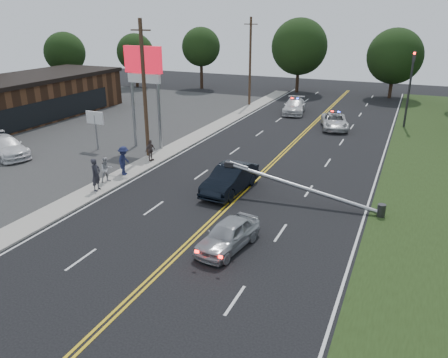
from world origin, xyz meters
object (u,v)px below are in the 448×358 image
at_px(traffic_signal, 410,83).
at_px(bystander_b, 106,170).
at_px(emergency_a, 335,121).
at_px(parked_car, 5,147).
at_px(small_sign, 95,121).
at_px(utility_pole_mid, 144,90).
at_px(bystander_c, 124,161).
at_px(utility_pole_far, 250,62).
at_px(bystander_a, 96,175).
at_px(crashed_sedan, 230,179).
at_px(fallen_streetlight, 310,190).
at_px(bystander_d, 150,150).
at_px(waiting_sedan, 228,235).
at_px(emergency_b, 294,106).
at_px(pylon_sign, 144,73).

distance_m(traffic_signal, bystander_b, 29.39).
bearing_deg(emergency_a, parked_car, -153.47).
xyz_separation_m(small_sign, emergency_a, (16.22, 14.61, -1.64)).
bearing_deg(utility_pole_mid, bystander_c, -77.86).
xyz_separation_m(small_sign, utility_pole_far, (4.80, 22.00, 2.75)).
distance_m(parked_car, emergency_a, 28.59).
bearing_deg(bystander_a, emergency_a, -30.71).
height_order(emergency_a, bystander_c, bystander_c).
relative_size(crashed_sedan, bystander_b, 3.02).
xyz_separation_m(utility_pole_far, bystander_a, (1.03, -29.30, -3.96)).
xyz_separation_m(fallen_streetlight, parked_car, (-23.40, -0.32, -0.15)).
height_order(emergency_a, bystander_d, bystander_d).
relative_size(emergency_a, bystander_d, 3.15).
height_order(utility_pole_mid, waiting_sedan, utility_pole_mid).
bearing_deg(small_sign, bystander_b, -47.02).
bearing_deg(bystander_d, utility_pole_mid, 51.91).
xyz_separation_m(crashed_sedan, parked_car, (-18.47, -0.35, -0.05)).
xyz_separation_m(crashed_sedan, emergency_b, (-2.37, 23.81, -0.04)).
relative_size(small_sign, emergency_b, 0.57).
bearing_deg(traffic_signal, crashed_sedan, -112.39).
bearing_deg(waiting_sedan, small_sign, 155.78).
height_order(small_sign, bystander_b, small_sign).
height_order(utility_pole_far, emergency_b, utility_pole_far).
distance_m(utility_pole_far, crashed_sedan, 27.64).
bearing_deg(bystander_b, pylon_sign, 42.92).
bearing_deg(bystander_c, traffic_signal, -50.37).
bearing_deg(emergency_b, utility_pole_mid, -116.62).
bearing_deg(emergency_a, waiting_sedan, -105.71).
height_order(small_sign, crashed_sedan, small_sign).
height_order(crashed_sedan, bystander_d, bystander_d).
bearing_deg(parked_car, waiting_sedan, -85.13).
height_order(waiting_sedan, bystander_d, bystander_d).
height_order(crashed_sedan, waiting_sedan, crashed_sedan).
distance_m(small_sign, emergency_a, 21.89).
bearing_deg(emergency_a, utility_pole_far, 132.15).
relative_size(utility_pole_mid, bystander_b, 6.07).
height_order(utility_pole_far, emergency_a, utility_pole_far).
height_order(parked_car, emergency_a, parked_car).
height_order(pylon_sign, fallen_streetlight, pylon_sign).
height_order(waiting_sedan, emergency_b, emergency_b).
bearing_deg(bystander_b, small_sign, 71.74).
relative_size(waiting_sedan, emergency_b, 0.74).
distance_m(waiting_sedan, parked_car, 21.95).
bearing_deg(pylon_sign, bystander_d, -54.45).
bearing_deg(utility_pole_mid, bystander_d, -50.11).
bearing_deg(bystander_b, bystander_a, -137.61).
height_order(utility_pole_far, bystander_a, utility_pole_far).
distance_m(utility_pole_mid, waiting_sedan, 15.83).
bearing_deg(crashed_sedan, bystander_d, 163.15).
bearing_deg(emergency_b, bystander_b, -111.41).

